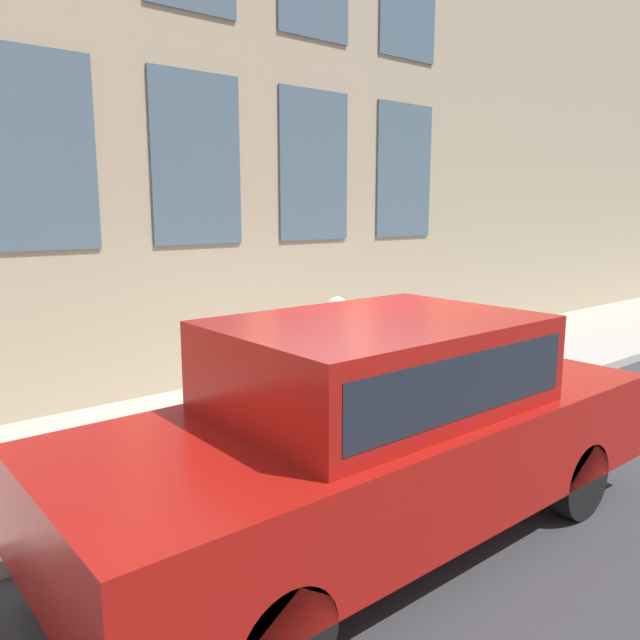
# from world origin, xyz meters

# --- Properties ---
(ground_plane) EXTENTS (80.00, 80.00, 0.00)m
(ground_plane) POSITION_xyz_m (0.00, 0.00, 0.00)
(ground_plane) COLOR #38383A
(sidewalk) EXTENTS (3.01, 60.00, 0.14)m
(sidewalk) POSITION_xyz_m (1.50, 0.00, 0.07)
(sidewalk) COLOR #B2ADA3
(sidewalk) RESTS_ON ground_plane
(building_facade) EXTENTS (0.33, 40.00, 8.38)m
(building_facade) POSITION_xyz_m (3.16, -0.00, 4.20)
(building_facade) COLOR tan
(building_facade) RESTS_ON ground_plane
(fire_hydrant) EXTENTS (0.30, 0.42, 0.72)m
(fire_hydrant) POSITION_xyz_m (0.48, 0.24, 0.50)
(fire_hydrant) COLOR gray
(fire_hydrant) RESTS_ON sidewalk
(person) EXTENTS (0.36, 0.24, 1.47)m
(person) POSITION_xyz_m (0.55, -0.30, 1.02)
(person) COLOR #726651
(person) RESTS_ON sidewalk
(parked_car_red_near) EXTENTS (1.89, 4.93, 1.74)m
(parked_car_red_near) POSITION_xyz_m (-1.22, 0.85, 0.94)
(parked_car_red_near) COLOR black
(parked_car_red_near) RESTS_ON ground_plane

